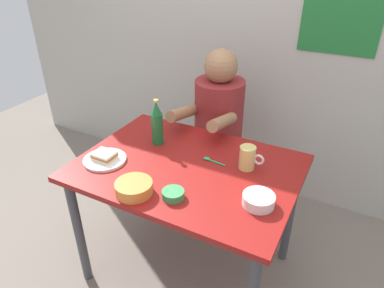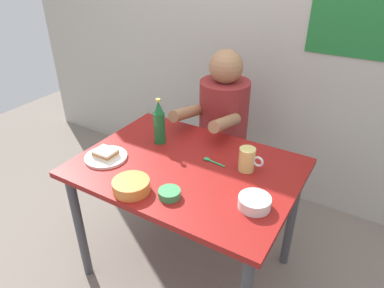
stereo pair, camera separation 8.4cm
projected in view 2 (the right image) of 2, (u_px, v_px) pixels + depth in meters
name	position (u px, v px, depth m)	size (l,w,h in m)	color
ground_plane	(188.00, 266.00, 2.13)	(6.00, 6.00, 0.00)	slate
wall_back	(271.00, 17.00, 2.26)	(4.40, 0.09, 2.60)	#ADA89E
dining_table	(187.00, 180.00, 1.81)	(1.10, 0.80, 0.74)	maroon
stool	(221.00, 165.00, 2.47)	(0.34, 0.34, 0.45)	#4C4C51
person_seated	(223.00, 112.00, 2.25)	(0.33, 0.56, 0.72)	maroon
plate_orange	(106.00, 157.00, 1.81)	(0.22, 0.22, 0.01)	silver
sandwich	(105.00, 153.00, 1.80)	(0.11, 0.09, 0.04)	beige
beer_mug	(247.00, 159.00, 1.70)	(0.13, 0.08, 0.12)	#D1BC66
beer_bottle	(159.00, 123.00, 1.91)	(0.06, 0.06, 0.26)	#19602D
dip_bowl_green	(169.00, 193.00, 1.53)	(0.10, 0.10, 0.03)	#388C4C
rice_bowl_white	(255.00, 202.00, 1.47)	(0.14, 0.14, 0.05)	silver
soup_bowl_orange	(131.00, 185.00, 1.56)	(0.17, 0.17, 0.05)	orange
spoon	(210.00, 161.00, 1.79)	(0.13, 0.03, 0.01)	#26A559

